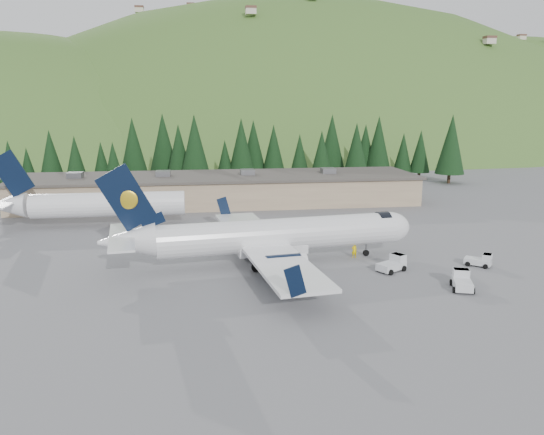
{
  "coord_description": "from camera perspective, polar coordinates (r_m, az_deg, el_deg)",
  "views": [
    {
      "loc": [
        -8.89,
        -57.17,
        17.74
      ],
      "look_at": [
        0.0,
        6.0,
        4.0
      ],
      "focal_mm": 35.0,
      "sensor_mm": 36.0,
      "label": 1
    }
  ],
  "objects": [
    {
      "name": "ramp_worker",
      "position": [
        62.95,
        8.84,
        -3.52
      ],
      "size": [
        0.67,
        0.45,
        1.78
      ],
      "primitive_type": "imported",
      "rotation": [
        0.0,
        0.0,
        3.19
      ],
      "color": "#FED600",
      "rests_on": "ground"
    },
    {
      "name": "ground",
      "position": [
        60.52,
        0.79,
        -4.89
      ],
      "size": [
        600.0,
        600.0,
        0.0
      ],
      "primitive_type": "plane",
      "color": "#58585D"
    },
    {
      "name": "baggage_tug_c",
      "position": [
        55.32,
        19.75,
        -6.44
      ],
      "size": [
        2.8,
        3.64,
        1.75
      ],
      "rotation": [
        0.0,
        0.0,
        1.24
      ],
      "color": "silver",
      "rests_on": "ground"
    },
    {
      "name": "tree_line",
      "position": [
        118.28,
        -3.95,
        7.28
      ],
      "size": [
        113.4,
        18.72,
        14.45
      ],
      "color": "black",
      "rests_on": "ground"
    },
    {
      "name": "airliner",
      "position": [
        59.4,
        -0.17,
        -2.06
      ],
      "size": [
        35.72,
        33.61,
        11.85
      ],
      "rotation": [
        0.0,
        0.0,
        0.12
      ],
      "color": "white",
      "rests_on": "ground"
    },
    {
      "name": "baggage_tug_a",
      "position": [
        59.0,
        12.91,
        -4.87
      ],
      "size": [
        3.63,
        3.11,
        1.74
      ],
      "rotation": [
        0.0,
        0.0,
        0.53
      ],
      "color": "silver",
      "rests_on": "ground"
    },
    {
      "name": "hills",
      "position": [
        289.77,
        4.95,
        -8.2
      ],
      "size": [
        614.0,
        330.0,
        300.0
      ],
      "color": "#3D6323",
      "rests_on": "ground"
    },
    {
      "name": "terminal_building",
      "position": [
        96.45,
        -5.61,
        3.08
      ],
      "size": [
        71.0,
        17.0,
        6.1
      ],
      "color": "gray",
      "rests_on": "ground"
    },
    {
      "name": "second_airliner",
      "position": [
        82.06,
        -19.15,
        1.36
      ],
      "size": [
        27.5,
        11.0,
        10.05
      ],
      "color": "white",
      "rests_on": "ground"
    },
    {
      "name": "baggage_tug_b",
      "position": [
        63.5,
        21.51,
        -4.31
      ],
      "size": [
        3.08,
        2.83,
        1.5
      ],
      "rotation": [
        0.0,
        0.0,
        -0.66
      ],
      "color": "silver",
      "rests_on": "ground"
    }
  ]
}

